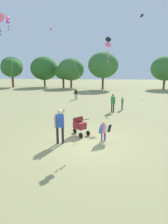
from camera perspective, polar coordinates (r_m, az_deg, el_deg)
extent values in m
plane|color=#938E5B|center=(9.55, 1.04, -9.04)|extent=(120.00, 120.00, 0.00)
cylinder|color=brown|center=(41.94, -20.08, 8.52)|extent=(0.36, 0.36, 2.33)
ellipsoid|color=#235623|center=(41.88, -20.38, 12.44)|extent=(4.28, 3.85, 3.64)
cylinder|color=brown|center=(40.93, -20.16, 8.26)|extent=(0.36, 0.36, 2.08)
ellipsoid|color=#2D6628|center=(40.85, -20.45, 12.04)|extent=(4.17, 3.75, 3.54)
cylinder|color=brown|center=(40.13, -11.42, 8.28)|extent=(0.36, 0.36, 1.49)
ellipsoid|color=#2D6628|center=(40.04, -11.61, 12.41)|extent=(5.36, 4.82, 4.56)
cylinder|color=brown|center=(37.42, -6.04, 8.33)|extent=(0.36, 0.36, 1.70)
ellipsoid|color=#2D6628|center=(37.33, -6.12, 11.63)|extent=(3.26, 2.94, 2.77)
cylinder|color=brown|center=(37.23, -3.77, 8.20)|extent=(0.36, 0.36, 1.51)
ellipsoid|color=#387033|center=(37.13, -3.83, 12.36)|extent=(4.86, 4.37, 4.13)
cylinder|color=brown|center=(34.50, 5.51, 8.33)|extent=(0.36, 0.36, 2.10)
ellipsoid|color=#387033|center=(34.42, 5.63, 13.52)|extent=(5.18, 4.67, 4.41)
cylinder|color=brown|center=(38.01, 22.36, 7.47)|extent=(0.36, 0.36, 1.61)
ellipsoid|color=#387033|center=(37.92, 22.72, 11.70)|extent=(5.03, 4.52, 4.27)
cylinder|color=#4C4C51|center=(9.76, 6.01, -7.06)|extent=(0.07, 0.07, 0.50)
cylinder|color=#4C4C51|center=(9.68, 5.20, -7.20)|extent=(0.07, 0.07, 0.50)
cube|color=#4C4C56|center=(9.58, 5.66, -4.65)|extent=(0.26, 0.23, 0.38)
cylinder|color=tan|center=(9.66, 6.37, -4.69)|extent=(0.05, 0.05, 0.34)
cylinder|color=tan|center=(9.53, 4.94, -4.90)|extent=(0.05, 0.05, 0.34)
sphere|color=tan|center=(9.51, 5.70, -3.11)|extent=(0.13, 0.13, 0.13)
cube|color=black|center=(9.55, 7.46, -4.79)|extent=(0.21, 0.21, 0.41)
cube|color=white|center=(9.47, 6.62, -4.91)|extent=(0.21, 0.21, 0.41)
cube|color=pink|center=(9.40, 5.77, -5.04)|extent=(0.21, 0.21, 0.41)
cube|color=blue|center=(9.32, 4.91, -5.17)|extent=(0.21, 0.21, 0.41)
cube|color=purple|center=(9.54, 6.20, -7.26)|extent=(0.08, 0.05, 0.36)
cylinder|color=#232328|center=(9.39, -7.77, -6.87)|extent=(0.12, 0.12, 0.82)
cylinder|color=#232328|center=(9.44, -6.24, -6.71)|extent=(0.12, 0.12, 0.82)
cube|color=#284CA8|center=(9.20, -7.12, -2.55)|extent=(0.42, 0.36, 0.62)
cylinder|color=beige|center=(9.17, -8.49, -2.92)|extent=(0.09, 0.09, 0.55)
cylinder|color=beige|center=(9.28, -6.03, 0.31)|extent=(0.30, 0.49, 0.39)
sphere|color=beige|center=(9.10, -7.20, 0.11)|extent=(0.21, 0.21, 0.21)
cylinder|color=black|center=(10.89, -2.72, -5.54)|extent=(0.24, 0.22, 0.28)
cylinder|color=black|center=(10.15, -0.94, -6.88)|extent=(0.24, 0.22, 0.28)
cylinder|color=black|center=(10.48, 1.20, -6.24)|extent=(0.24, 0.22, 0.28)
cube|color=maroon|center=(10.46, -1.26, -3.88)|extent=(0.77, 0.75, 0.36)
cube|color=maroon|center=(10.47, -1.73, -2.16)|extent=(0.59, 0.59, 0.35)
cylinder|color=black|center=(10.02, 0.46, -2.23)|extent=(0.35, 0.38, 0.04)
cube|color=black|center=(10.77, 7.10, 20.34)|extent=(0.33, 0.32, 0.24)
cube|color=pink|center=(10.74, 7.06, 18.95)|extent=(0.33, 0.32, 0.24)
cube|color=pink|center=(10.73, 6.87, 16.97)|extent=(0.06, 0.08, 0.14)
cube|color=pink|center=(10.69, 7.09, 15.80)|extent=(0.09, 0.09, 0.14)
cube|color=pink|center=(10.65, 6.97, 14.63)|extent=(0.09, 0.09, 0.14)
cylinder|color=silver|center=(9.84, 1.09, 5.80)|extent=(1.96, 1.86, 4.73)
cube|color=pink|center=(18.24, -21.43, 24.26)|extent=(0.33, 0.31, 0.24)
cube|color=purple|center=(18.18, -21.36, 23.41)|extent=(0.33, 0.31, 0.24)
cube|color=purple|center=(18.10, -21.28, 22.25)|extent=(0.06, 0.08, 0.14)
cube|color=purple|center=(18.13, -21.25, 21.53)|extent=(0.08, 0.09, 0.14)
cylinder|color=silver|center=(16.55, -18.44, 12.17)|extent=(2.12, 1.80, 7.20)
cube|color=blue|center=(14.74, -23.48, 21.80)|extent=(0.08, 0.09, 0.14)
cube|color=blue|center=(14.67, -23.22, 21.00)|extent=(0.08, 0.09, 0.14)
cube|color=blue|center=(14.61, -23.26, 20.16)|extent=(0.07, 0.08, 0.14)
cylinder|color=silver|center=(13.61, -20.41, 10.72)|extent=(1.62, 1.11, 6.54)
cube|color=black|center=(24.64, 16.60, 25.45)|extent=(0.40, 0.37, 0.36)
cube|color=pink|center=(39.87, 22.27, 26.42)|extent=(0.29, 0.56, 0.52)
cube|color=red|center=(25.70, -9.76, 22.80)|extent=(0.31, 0.22, 0.26)
cylinder|color=#232328|center=(16.31, 8.14, 1.28)|extent=(0.11, 0.11, 0.75)
cylinder|color=#232328|center=(16.14, 8.67, 1.14)|extent=(0.11, 0.11, 0.75)
cube|color=#2D8C4C|center=(16.11, 8.48, 3.48)|extent=(0.36, 0.38, 0.56)
cylinder|color=brown|center=(16.27, 8.01, 3.45)|extent=(0.08, 0.08, 0.50)
cylinder|color=brown|center=(15.97, 8.95, 3.25)|extent=(0.08, 0.08, 0.50)
sphere|color=brown|center=(16.06, 8.52, 4.88)|extent=(0.19, 0.19, 0.19)
cylinder|color=#4C4C51|center=(17.36, 11.03, 1.53)|extent=(0.08, 0.08, 0.56)
cylinder|color=#4C4C51|center=(17.19, 11.17, 1.42)|extent=(0.08, 0.08, 0.56)
cube|color=#2D8C4C|center=(17.19, 11.17, 3.08)|extent=(0.19, 0.27, 0.42)
cylinder|color=#A37556|center=(17.34, 11.04, 3.07)|extent=(0.06, 0.06, 0.37)
cylinder|color=#A37556|center=(17.05, 11.29, 2.90)|extent=(0.06, 0.06, 0.37)
sphere|color=#A37556|center=(17.14, 11.21, 4.06)|extent=(0.14, 0.14, 0.14)
cylinder|color=#4C4C51|center=(22.89, -2.13, 4.46)|extent=(0.09, 0.09, 0.64)
cylinder|color=#4C4C51|center=(22.85, -2.62, 4.44)|extent=(0.09, 0.09, 0.64)
cube|color=black|center=(22.80, -2.39, 5.84)|extent=(0.32, 0.26, 0.48)
cylinder|color=#A37556|center=(22.84, -1.96, 5.77)|extent=(0.07, 0.07, 0.42)
cylinder|color=#A37556|center=(22.77, -2.82, 5.74)|extent=(0.07, 0.07, 0.42)
sphere|color=#A37556|center=(22.76, -2.40, 6.68)|extent=(0.16, 0.16, 0.16)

